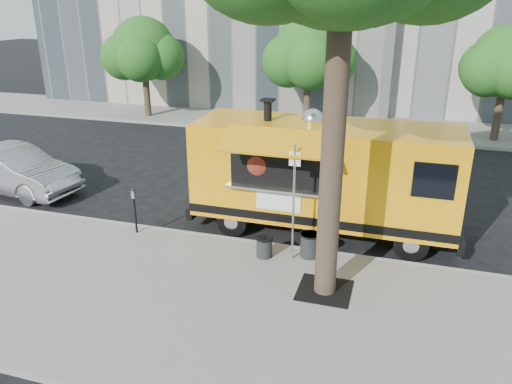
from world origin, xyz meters
TOP-DOWN VIEW (x-y plane):
  - ground at (0.00, 0.00)m, footprint 120.00×120.00m
  - sidewalk at (0.00, -4.00)m, footprint 60.00×6.00m
  - curb at (0.00, -0.93)m, footprint 60.00×0.14m
  - far_sidewalk at (0.00, 13.50)m, footprint 60.00×5.00m
  - tree_well at (2.60, -2.80)m, footprint 1.20×1.20m
  - far_tree_a at (-10.00, 12.30)m, footprint 3.42×3.42m
  - far_tree_b at (-1.00, 12.70)m, footprint 3.60×3.60m
  - far_tree_c at (8.00, 12.40)m, footprint 3.24×3.24m
  - sign_post at (1.55, -1.55)m, footprint 0.28×0.06m
  - parking_meter at (-3.00, -1.35)m, footprint 0.11×0.11m
  - food_truck at (1.90, 0.57)m, footprint 7.54×3.49m
  - sedan at (-8.81, 0.58)m, footprint 5.02×2.32m
  - trash_bin_left at (1.95, -1.30)m, footprint 0.52×0.52m
  - trash_bin_right at (0.85, -1.65)m, footprint 0.45×0.45m

SIDE VIEW (x-z plane):
  - ground at x=0.00m, z-range 0.00..0.00m
  - sidewalk at x=0.00m, z-range 0.00..0.15m
  - curb at x=0.00m, z-range -0.01..0.15m
  - far_sidewalk at x=0.00m, z-range 0.00..0.15m
  - tree_well at x=2.60m, z-range 0.14..0.17m
  - trash_bin_right at x=0.85m, z-range 0.17..0.70m
  - trash_bin_left at x=1.95m, z-range 0.17..0.80m
  - sedan at x=-8.81m, z-range 0.00..1.59m
  - parking_meter at x=-3.00m, z-range 0.31..1.65m
  - food_truck at x=1.90m, z-range -0.11..3.62m
  - sign_post at x=1.55m, z-range 0.35..3.35m
  - far_tree_c at x=8.00m, z-range 1.11..6.32m
  - far_tree_a at x=-10.00m, z-range 1.10..6.45m
  - far_tree_b at x=-1.00m, z-range 1.08..6.58m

